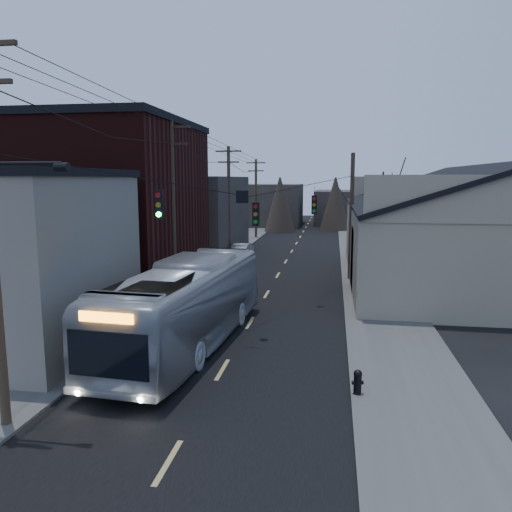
# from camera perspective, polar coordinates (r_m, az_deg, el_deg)

# --- Properties ---
(road_surface) EXTENTS (9.00, 110.00, 0.02)m
(road_surface) POSITION_cam_1_polar(r_m,az_deg,el_deg) (39.50, 3.15, -1.11)
(road_surface) COLOR black
(road_surface) RESTS_ON ground
(sidewalk_left) EXTENTS (4.00, 110.00, 0.12)m
(sidewalk_left) POSITION_cam_1_polar(r_m,az_deg,el_deg) (40.64, -6.01, -0.79)
(sidewalk_left) COLOR #474744
(sidewalk_left) RESTS_ON ground
(sidewalk_right) EXTENTS (4.00, 110.00, 0.12)m
(sidewalk_right) POSITION_cam_1_polar(r_m,az_deg,el_deg) (39.40, 12.60, -1.26)
(sidewalk_right) COLOR #474744
(sidewalk_right) RESTS_ON ground
(building_clapboard) EXTENTS (8.00, 8.00, 7.00)m
(building_clapboard) POSITION_cam_1_polar(r_m,az_deg,el_deg) (22.13, -26.73, -0.75)
(building_clapboard) COLOR slate
(building_clapboard) RESTS_ON ground
(building_brick) EXTENTS (10.00, 12.00, 10.00)m
(building_brick) POSITION_cam_1_polar(r_m,az_deg,el_deg) (31.93, -16.91, 5.18)
(building_brick) COLOR black
(building_brick) RESTS_ON ground
(building_left_far) EXTENTS (9.00, 14.00, 7.00)m
(building_left_far) POSITION_cam_1_polar(r_m,az_deg,el_deg) (46.78, -7.76, 4.68)
(building_left_far) COLOR #332D29
(building_left_far) RESTS_ON ground
(warehouse) EXTENTS (16.16, 20.60, 7.73)m
(warehouse) POSITION_cam_1_polar(r_m,az_deg,el_deg) (35.19, 23.89, 1.34)
(warehouse) COLOR gray
(warehouse) RESTS_ON ground
(building_far_left) EXTENTS (10.00, 12.00, 6.00)m
(building_far_left) POSITION_cam_1_polar(r_m,az_deg,el_deg) (74.47, 1.25, 5.89)
(building_far_left) COLOR #332D29
(building_far_left) RESTS_ON ground
(building_far_right) EXTENTS (12.00, 14.00, 5.00)m
(building_far_right) POSITION_cam_1_polar(r_m,az_deg,el_deg) (78.90, 11.18, 5.53)
(building_far_right) COLOR #332D29
(building_far_right) RESTS_ON ground
(bare_tree) EXTENTS (0.40, 0.40, 7.20)m
(bare_tree) POSITION_cam_1_polar(r_m,az_deg,el_deg) (29.02, 14.08, 2.20)
(bare_tree) COLOR black
(bare_tree) RESTS_ON ground
(utility_lines) EXTENTS (11.24, 45.28, 10.50)m
(utility_lines) POSITION_cam_1_polar(r_m,az_deg,el_deg) (33.64, -3.10, 5.64)
(utility_lines) COLOR #382B1E
(utility_lines) RESTS_ON ground
(bus) EXTENTS (3.96, 12.78, 3.50)m
(bus) POSITION_cam_1_polar(r_m,az_deg,el_deg) (20.58, -7.90, -5.51)
(bus) COLOR #9DA2A8
(bus) RESTS_ON ground
(parked_car) EXTENTS (1.74, 4.09, 1.31)m
(parked_car) POSITION_cam_1_polar(r_m,az_deg,el_deg) (42.58, -1.80, 0.50)
(parked_car) COLOR #979A9E
(parked_car) RESTS_ON ground
(fire_hydrant) EXTENTS (0.38, 0.27, 0.79)m
(fire_hydrant) POSITION_cam_1_polar(r_m,az_deg,el_deg) (16.45, 11.54, -13.80)
(fire_hydrant) COLOR black
(fire_hydrant) RESTS_ON sidewalk_right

